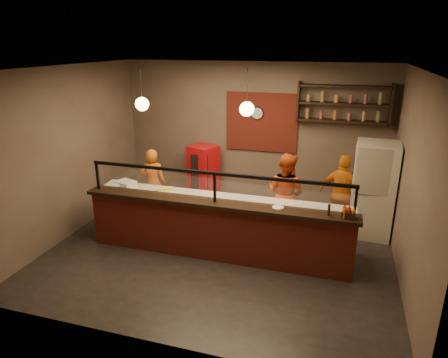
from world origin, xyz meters
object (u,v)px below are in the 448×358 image
(fridge, at_px, (373,190))
(red_cooler, at_px, (203,174))
(cook_right, at_px, (342,194))
(condiment_caddy, at_px, (349,215))
(cook_left, at_px, (153,183))
(cook_mid, at_px, (286,193))
(pepper_mill, at_px, (329,210))
(pizza_dough, at_px, (278,205))
(wall_clock, at_px, (257,113))

(fridge, height_order, red_cooler, fridge)
(cook_right, relative_size, fridge, 0.85)
(fridge, relative_size, red_cooler, 1.37)
(condiment_caddy, bearing_deg, cook_left, 160.65)
(cook_mid, height_order, cook_right, cook_mid)
(cook_left, distance_m, pepper_mill, 3.94)
(pizza_dough, distance_m, pepper_mill, 1.07)
(wall_clock, xyz_separation_m, pepper_mill, (1.75, -2.78, -0.95))
(fridge, xyz_separation_m, pizza_dough, (-1.62, -1.20, -0.02))
(wall_clock, height_order, pepper_mill, wall_clock)
(cook_mid, distance_m, condiment_caddy, 1.87)
(red_cooler, distance_m, pizza_dough, 2.80)
(cook_mid, distance_m, cook_right, 1.11)
(cook_left, bearing_deg, pizza_dough, 152.27)
(pizza_dough, height_order, condiment_caddy, condiment_caddy)
(pizza_dough, bearing_deg, fridge, 36.48)
(fridge, xyz_separation_m, pepper_mill, (-0.75, -1.78, 0.23))
(condiment_caddy, bearing_deg, cook_right, 92.86)
(cook_left, bearing_deg, cook_mid, 169.23)
(fridge, relative_size, pepper_mill, 10.02)
(cook_right, height_order, pepper_mill, cook_right)
(fridge, height_order, pizza_dough, fridge)
(cook_left, xyz_separation_m, pizza_dough, (2.80, -0.80, 0.16))
(cook_left, bearing_deg, red_cooler, -136.25)
(wall_clock, relative_size, fridge, 0.16)
(pizza_dough, xyz_separation_m, pepper_mill, (0.86, -0.58, 0.25))
(wall_clock, height_order, pizza_dough, wall_clock)
(red_cooler, xyz_separation_m, pepper_mill, (2.92, -2.47, 0.48))
(cook_mid, relative_size, pizza_dough, 3.45)
(wall_clock, relative_size, red_cooler, 0.22)
(cook_right, relative_size, red_cooler, 1.17)
(cook_left, xyz_separation_m, red_cooler, (0.75, 1.09, -0.07))
(wall_clock, distance_m, fridge, 2.94)
(cook_right, xyz_separation_m, pizza_dough, (-1.07, -1.16, 0.12))
(cook_left, height_order, fridge, fridge)
(wall_clock, relative_size, condiment_caddy, 1.52)
(pepper_mill, bearing_deg, pizza_dough, 146.19)
(pizza_dough, bearing_deg, red_cooler, 137.32)
(cook_mid, bearing_deg, pepper_mill, 145.87)
(wall_clock, xyz_separation_m, cook_right, (1.95, -1.04, -1.31))
(pepper_mill, bearing_deg, fridge, 67.00)
(wall_clock, bearing_deg, pizza_dough, -68.20)
(cook_left, xyz_separation_m, condiment_caddy, (3.96, -1.39, 0.37))
(wall_clock, bearing_deg, cook_left, -143.93)
(wall_clock, distance_m, cook_left, 2.74)
(cook_left, distance_m, cook_right, 3.89)
(cook_left, distance_m, red_cooler, 1.33)
(red_cooler, xyz_separation_m, condiment_caddy, (3.21, -2.48, 0.44))
(wall_clock, height_order, cook_mid, wall_clock)
(cook_right, bearing_deg, pepper_mill, 100.75)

